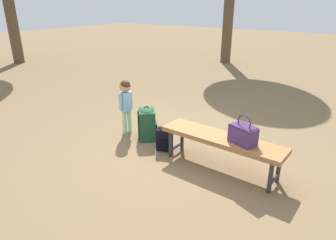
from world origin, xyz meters
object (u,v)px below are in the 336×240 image
park_bench (221,141)px  backpack_large (147,123)px  backpack_small (165,138)px  child_standing (126,99)px  handbag (243,134)px

park_bench → backpack_large: (1.34, -0.16, -0.12)m
backpack_large → backpack_small: backpack_large is taller
child_standing → backpack_large: (-0.41, -0.02, -0.32)m
park_bench → backpack_small: size_ratio=4.27×
park_bench → backpack_small: park_bench is taller
child_standing → backpack_small: 0.96m
park_bench → backpack_large: 1.36m
backpack_large → backpack_small: 0.48m
handbag → backpack_small: bearing=-2.0°
handbag → child_standing: bearing=-4.7°
handbag → backpack_small: handbag is taller
handbag → backpack_large: bearing=-6.6°
handbag → child_standing: size_ratio=0.41×
backpack_large → backpack_small: size_ratio=1.44×
backpack_large → handbag: bearing=173.4°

